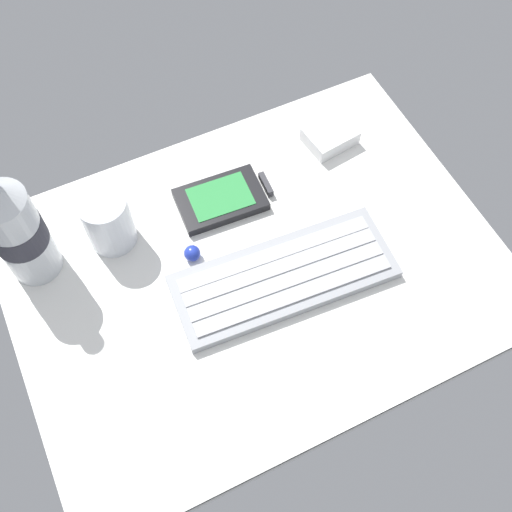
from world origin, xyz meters
TOP-DOWN VIEW (x-y plane):
  - ground_plane at (0.00, -0.23)cm, footprint 64.00×48.00cm
  - keyboard at (2.50, -3.19)cm, footprint 29.69×12.97cm
  - handheld_device at (0.66, 11.49)cm, footprint 13.12×8.32cm
  - juice_cup at (-15.49, 12.48)cm, footprint 6.40×6.40cm
  - water_bottle at (-26.01, 12.93)cm, footprint 6.73×6.73cm
  - charger_block at (19.13, 14.54)cm, footprint 7.66×6.45cm
  - trackball_mouse at (-7.00, 5.00)cm, footprint 2.20×2.20cm

SIDE VIEW (x-z plane):
  - ground_plane at x=0.00cm, z-range -2.39..0.41cm
  - handheld_device at x=0.66cm, z-range -0.02..1.48cm
  - keyboard at x=2.50cm, z-range -0.04..1.66cm
  - trackball_mouse at x=-7.00cm, z-range 0.00..2.20cm
  - charger_block at x=19.13cm, z-range 0.00..2.40cm
  - juice_cup at x=-15.49cm, z-range -0.34..8.16cm
  - water_bottle at x=-26.01cm, z-range -1.39..19.41cm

